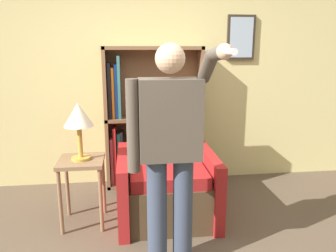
{
  "coord_description": "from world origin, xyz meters",
  "views": [
    {
      "loc": [
        -0.15,
        -2.04,
        1.68
      ],
      "look_at": [
        0.18,
        0.61,
        1.05
      ],
      "focal_mm": 35.0,
      "sensor_mm": 36.0,
      "label": 1
    }
  ],
  "objects_px": {
    "bookcase": "(144,121)",
    "person_standing": "(170,147)",
    "armchair": "(166,177)",
    "table_lamp": "(78,118)",
    "side_table": "(82,172)"
  },
  "relations": [
    {
      "from": "bookcase",
      "to": "person_standing",
      "type": "height_order",
      "value": "person_standing"
    },
    {
      "from": "armchair",
      "to": "person_standing",
      "type": "relative_size",
      "value": 0.75
    },
    {
      "from": "table_lamp",
      "to": "person_standing",
      "type": "bearing_deg",
      "value": -46.23
    },
    {
      "from": "bookcase",
      "to": "side_table",
      "type": "xyz_separation_m",
      "value": [
        -0.64,
        -0.9,
        -0.29
      ]
    },
    {
      "from": "person_standing",
      "to": "table_lamp",
      "type": "distance_m",
      "value": 1.08
    },
    {
      "from": "person_standing",
      "to": "armchair",
      "type": "bearing_deg",
      "value": 85.37
    },
    {
      "from": "person_standing",
      "to": "table_lamp",
      "type": "xyz_separation_m",
      "value": [
        -0.75,
        0.78,
        0.07
      ]
    },
    {
      "from": "person_standing",
      "to": "side_table",
      "type": "bearing_deg",
      "value": 133.77
    },
    {
      "from": "armchair",
      "to": "side_table",
      "type": "bearing_deg",
      "value": -171.73
    },
    {
      "from": "person_standing",
      "to": "table_lamp",
      "type": "height_order",
      "value": "person_standing"
    },
    {
      "from": "bookcase",
      "to": "table_lamp",
      "type": "bearing_deg",
      "value": -125.58
    },
    {
      "from": "armchair",
      "to": "side_table",
      "type": "xyz_separation_m",
      "value": [
        -0.82,
        -0.12,
        0.14
      ]
    },
    {
      "from": "bookcase",
      "to": "armchair",
      "type": "relative_size",
      "value": 1.32
    },
    {
      "from": "side_table",
      "to": "table_lamp",
      "type": "height_order",
      "value": "table_lamp"
    },
    {
      "from": "bookcase",
      "to": "person_standing",
      "type": "bearing_deg",
      "value": -86.52
    }
  ]
}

